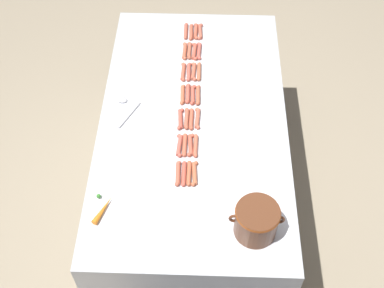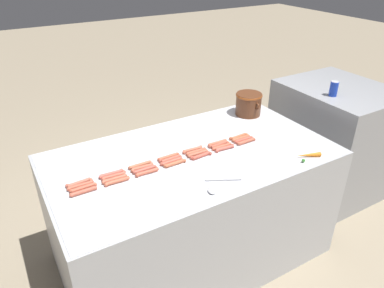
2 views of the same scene
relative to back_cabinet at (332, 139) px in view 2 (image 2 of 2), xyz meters
name	(u,v)px [view 2 (image 2 of 2)]	position (x,y,z in m)	size (l,w,h in m)	color
ground_plane	(192,252)	(0.13, -1.62, -0.52)	(20.00, 20.00, 0.00)	gray
griddle_counter	(192,207)	(0.13, -1.62, -0.06)	(1.08, 1.92, 0.91)	#ADAFB5
back_cabinet	(332,139)	(0.00, 0.00, 0.00)	(0.97, 0.81, 1.04)	#939599
hot_dog_0	(79,183)	(0.11, -2.38, 0.40)	(0.03, 0.16, 0.02)	#B95A46
hot_dog_1	(111,174)	(0.11, -2.18, 0.40)	(0.03, 0.16, 0.02)	#BC5447
hot_dog_2	(140,165)	(0.11, -1.99, 0.40)	(0.03, 0.16, 0.02)	#B05E41
hot_dog_3	(168,157)	(0.11, -1.79, 0.40)	(0.03, 0.16, 0.02)	#B4593F
hot_dog_4	(192,150)	(0.11, -1.61, 0.40)	(0.03, 0.16, 0.02)	#BF5D45
hot_dog_5	(217,143)	(0.11, -1.41, 0.40)	(0.03, 0.16, 0.02)	#BD5D43
hot_dog_6	(239,137)	(0.11, -1.22, 0.40)	(0.03, 0.16, 0.02)	#B85D3D
hot_dog_7	(80,186)	(0.14, -2.38, 0.40)	(0.03, 0.16, 0.02)	#B4563F
hot_dog_8	(114,176)	(0.14, -2.18, 0.40)	(0.03, 0.16, 0.02)	#BD5642
hot_dog_9	(142,167)	(0.14, -1.99, 0.40)	(0.03, 0.16, 0.02)	#B65B44
hot_dog_10	(171,159)	(0.14, -1.79, 0.40)	(0.03, 0.16, 0.02)	#BE5341
hot_dog_11	(196,152)	(0.14, -1.60, 0.40)	(0.03, 0.16, 0.02)	#B8563E
hot_dog_12	(219,145)	(0.14, -1.41, 0.40)	(0.04, 0.16, 0.02)	#B2543F
hot_dog_13	(241,138)	(0.14, -1.22, 0.40)	(0.03, 0.16, 0.02)	#B65C3E
hot_dog_14	(83,188)	(0.17, -2.37, 0.40)	(0.03, 0.16, 0.02)	#BD5740
hot_dog_15	(114,179)	(0.18, -2.19, 0.40)	(0.03, 0.16, 0.02)	#B35D44
hot_dog_16	(145,170)	(0.17, -1.99, 0.40)	(0.03, 0.16, 0.02)	#B25445
hot_dog_17	(171,161)	(0.17, -1.80, 0.40)	(0.03, 0.16, 0.02)	#BC5644
hot_dog_18	(198,153)	(0.17, -1.60, 0.40)	(0.03, 0.16, 0.02)	#B25A42
hot_dog_19	(222,147)	(0.17, -1.41, 0.40)	(0.03, 0.16, 0.02)	#BB593F
hot_dog_20	(244,140)	(0.17, -1.22, 0.40)	(0.02, 0.16, 0.02)	#BC503F
hot_dog_21	(83,192)	(0.21, -2.38, 0.40)	(0.03, 0.16, 0.02)	#B45641
hot_dog_22	(117,181)	(0.20, -2.18, 0.40)	(0.03, 0.16, 0.02)	#BA5B40
hot_dog_23	(147,172)	(0.21, -1.99, 0.40)	(0.03, 0.16, 0.02)	#B9563F
hot_dog_24	(175,163)	(0.20, -1.79, 0.40)	(0.03, 0.16, 0.02)	#B85E3E
hot_dog_25	(201,156)	(0.21, -1.60, 0.40)	(0.03, 0.16, 0.02)	#B84F3F
hot_dog_26	(225,148)	(0.20, -1.41, 0.40)	(0.03, 0.16, 0.02)	#B85445
hot_dog_27	(246,141)	(0.20, -1.22, 0.40)	(0.03, 0.16, 0.02)	#B35740
bean_pot	(249,103)	(-0.19, -0.90, 0.49)	(0.27, 0.21, 0.18)	#562D19
serving_spoon	(216,187)	(0.54, -1.70, 0.40)	(0.16, 0.26, 0.02)	#B7B7BC
carrot	(308,155)	(0.56, -0.99, 0.41)	(0.10, 0.17, 0.03)	orange
soda_can	(334,89)	(0.09, -0.24, 0.58)	(0.07, 0.07, 0.13)	#1938B2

